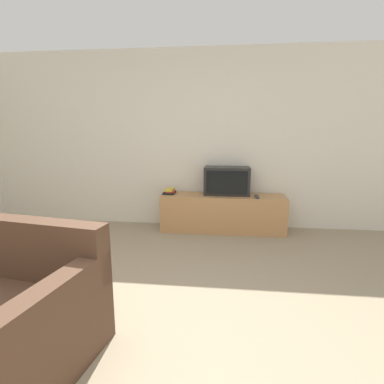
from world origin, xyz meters
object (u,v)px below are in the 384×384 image
Objects in this scene: remote_on_stand at (257,197)px; tv_stand at (223,213)px; television at (227,181)px; book_stack at (170,191)px.

tv_stand is at bearing 167.14° from remote_on_stand.
tv_stand is 0.47m from television.
television is at bearing 52.84° from tv_stand.
tv_stand is 0.55m from remote_on_stand.
book_stack is 1.26m from remote_on_stand.
remote_on_stand reaches higher than tv_stand.
television is (0.05, 0.07, 0.47)m from tv_stand.
tv_stand is 9.75× the size of remote_on_stand.
book_stack is at bearing 178.85° from tv_stand.
book_stack is 1.24× the size of remote_on_stand.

